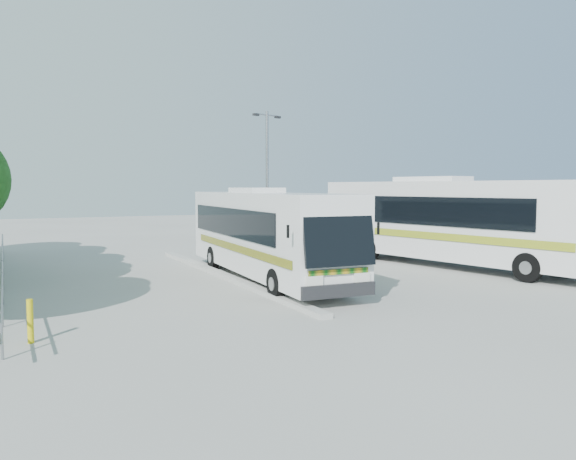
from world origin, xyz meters
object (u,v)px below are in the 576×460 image
coach_adjacent (452,220)px  lamppost (267,177)px  coach_main (265,232)px  bollard (30,321)px

coach_adjacent → lamppost: (-5.76, 6.98, 1.96)m
coach_main → bollard: bearing=-142.6°
bollard → lamppost: bearing=46.4°
bollard → coach_main: bearing=34.1°
lamppost → coach_main: bearing=-132.8°
coach_main → coach_adjacent: 8.80m
coach_main → lamppost: 7.33m
coach_adjacent → bollard: coach_adjacent is taller
coach_adjacent → bollard: bearing=-174.4°
coach_main → coach_adjacent: (8.77, -0.67, 0.26)m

